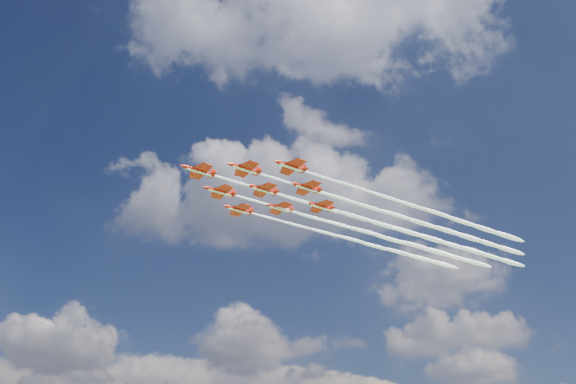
{
  "coord_description": "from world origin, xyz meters",
  "views": [
    {
      "loc": [
        28.35,
        -125.58,
        4.0
      ],
      "look_at": [
        10.57,
        -1.07,
        72.51
      ],
      "focal_mm": 35.0,
      "sensor_mm": 36.0,
      "label": 1
    }
  ],
  "objects": [
    {
      "name": "jet_row4_port",
      "position": [
        50.74,
        30.32,
        74.32
      ],
      "size": [
        76.76,
        64.67,
        2.39
      ],
      "rotation": [
        0.0,
        0.0,
        0.7
      ],
      "color": "#B31509"
    },
    {
      "name": "jet_lead",
      "position": [
        25.58,
        18.15,
        74.32
      ],
      "size": [
        76.76,
        64.67,
        2.39
      ],
      "rotation": [
        0.0,
        0.0,
        0.7
      ],
      "color": "#B31509"
    },
    {
      "name": "jet_tail",
      "position": [
        53.26,
        41.37,
        74.32
      ],
      "size": [
        76.76,
        64.67,
        2.39
      ],
      "rotation": [
        0.0,
        0.0,
        0.7
      ],
      "color": "#B31509"
    },
    {
      "name": "jet_row4_starb",
      "position": [
        41.94,
        40.8,
        74.32
      ],
      "size": [
        76.76,
        64.67,
        2.39
      ],
      "rotation": [
        0.0,
        0.0,
        0.7
      ],
      "color": "#B31509"
    },
    {
      "name": "jet_row3_port",
      "position": [
        48.21,
        19.27,
        74.32
      ],
      "size": [
        76.76,
        64.67,
        2.39
      ],
      "rotation": [
        0.0,
        0.0,
        0.7
      ],
      "color": "#B31509"
    },
    {
      "name": "jet_row2_starb",
      "position": [
        28.1,
        29.19,
        74.32
      ],
      "size": [
        76.76,
        64.67,
        2.39
      ],
      "rotation": [
        0.0,
        0.0,
        0.7
      ],
      "color": "#B31509"
    },
    {
      "name": "jet_row2_port",
      "position": [
        36.89,
        18.71,
        74.32
      ],
      "size": [
        76.76,
        64.67,
        2.39
      ],
      "rotation": [
        0.0,
        0.0,
        0.7
      ],
      "color": "#B31509"
    },
    {
      "name": "jet_row3_centre",
      "position": [
        39.42,
        29.76,
        74.32
      ],
      "size": [
        76.76,
        64.67,
        2.39
      ],
      "rotation": [
        0.0,
        0.0,
        0.7
      ],
      "color": "#B31509"
    },
    {
      "name": "jet_row3_starb",
      "position": [
        30.63,
        40.24,
        74.32
      ],
      "size": [
        76.76,
        64.67,
        2.39
      ],
      "rotation": [
        0.0,
        0.0,
        0.7
      ],
      "color": "#B31509"
    }
  ]
}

